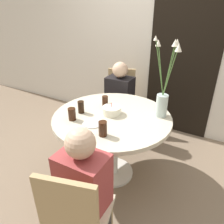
% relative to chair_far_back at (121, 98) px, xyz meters
% --- Properties ---
extents(ground_plane, '(16.00, 16.00, 0.00)m').
position_rel_chair_far_back_xyz_m(ground_plane, '(0.36, -0.90, -0.51)').
color(ground_plane, '#7A6651').
extents(wall_back, '(8.00, 0.05, 2.60)m').
position_rel_chair_far_back_xyz_m(wall_back, '(0.36, 0.40, 0.79)').
color(wall_back, silver).
rests_on(wall_back, ground_plane).
extents(doorway_panel, '(0.90, 0.01, 2.05)m').
position_rel_chair_far_back_xyz_m(doorway_panel, '(0.71, 0.37, 0.51)').
color(doorway_panel, black).
rests_on(doorway_panel, ground_plane).
extents(dining_table, '(1.17, 1.17, 0.74)m').
position_rel_chair_far_back_xyz_m(dining_table, '(0.36, -0.90, 0.09)').
color(dining_table, beige).
rests_on(dining_table, ground_plane).
extents(chair_far_back, '(0.52, 0.52, 0.91)m').
position_rel_chair_far_back_xyz_m(chair_far_back, '(0.00, 0.00, 0.00)').
color(chair_far_back, beige).
rests_on(chair_far_back, ground_plane).
extents(chair_right_flank, '(0.49, 0.49, 0.91)m').
position_rel_chair_far_back_xyz_m(chair_right_flank, '(0.62, -1.84, 0.00)').
color(chair_right_flank, beige).
rests_on(chair_right_flank, ground_plane).
extents(birthday_cake, '(0.19, 0.19, 0.12)m').
position_rel_chair_far_back_xyz_m(birthday_cake, '(0.34, -0.87, 0.27)').
color(birthday_cake, white).
rests_on(birthday_cake, dining_table).
extents(flower_vase, '(0.29, 0.33, 0.76)m').
position_rel_chair_far_back_xyz_m(flower_vase, '(0.78, -0.67, 0.47)').
color(flower_vase, '#B2C6C1').
rests_on(flower_vase, dining_table).
extents(side_plate, '(0.19, 0.19, 0.01)m').
position_rel_chair_far_back_xyz_m(side_plate, '(0.28, -1.12, 0.23)').
color(side_plate, white).
rests_on(side_plate, dining_table).
extents(drink_glass_0, '(0.06, 0.06, 0.14)m').
position_rel_chair_far_back_xyz_m(drink_glass_0, '(0.22, -0.80, 0.30)').
color(drink_glass_0, '#33190C').
rests_on(drink_glass_0, dining_table).
extents(drink_glass_1, '(0.07, 0.07, 0.13)m').
position_rel_chair_far_back_xyz_m(drink_glass_1, '(0.46, -1.25, 0.29)').
color(drink_glass_1, '#33190C').
rests_on(drink_glass_1, dining_table).
extents(drink_glass_2, '(0.06, 0.06, 0.12)m').
position_rel_chair_far_back_xyz_m(drink_glass_2, '(0.06, -1.00, 0.29)').
color(drink_glass_2, black).
rests_on(drink_glass_2, dining_table).
extents(drink_glass_3, '(0.07, 0.07, 0.12)m').
position_rel_chair_far_back_xyz_m(drink_glass_3, '(0.07, -1.16, 0.29)').
color(drink_glass_3, '#33190C').
rests_on(drink_glass_3, dining_table).
extents(person_boy, '(0.34, 0.24, 1.07)m').
position_rel_chair_far_back_xyz_m(person_boy, '(0.06, -0.15, -0.01)').
color(person_boy, '#383333').
rests_on(person_boy, ground_plane).
extents(person_woman, '(0.34, 0.24, 1.07)m').
position_rel_chair_far_back_xyz_m(person_woman, '(0.57, -1.69, -0.01)').
color(person_woman, '#383333').
rests_on(person_woman, ground_plane).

